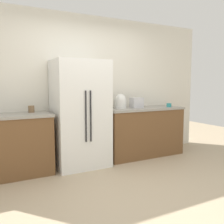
{
  "coord_description": "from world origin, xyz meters",
  "views": [
    {
      "loc": [
        -1.66,
        -2.6,
        1.38
      ],
      "look_at": [
        -0.08,
        0.4,
        1.0
      ],
      "focal_mm": 39.87,
      "sensor_mm": 36.0,
      "label": 1
    }
  ],
  "objects_px": {
    "cup_a": "(169,105)",
    "cup_b": "(31,109)",
    "refrigerator": "(80,114)",
    "rice_cooker": "(120,102)",
    "toaster": "(136,103)"
  },
  "relations": [
    {
      "from": "refrigerator",
      "to": "cup_a",
      "type": "bearing_deg",
      "value": -2.75
    },
    {
      "from": "cup_b",
      "to": "refrigerator",
      "type": "bearing_deg",
      "value": -12.29
    },
    {
      "from": "rice_cooker",
      "to": "toaster",
      "type": "bearing_deg",
      "value": -10.24
    },
    {
      "from": "refrigerator",
      "to": "cup_a",
      "type": "distance_m",
      "value": 1.82
    },
    {
      "from": "toaster",
      "to": "refrigerator",
      "type": "bearing_deg",
      "value": -177.07
    },
    {
      "from": "toaster",
      "to": "cup_b",
      "type": "distance_m",
      "value": 1.92
    },
    {
      "from": "refrigerator",
      "to": "cup_b",
      "type": "bearing_deg",
      "value": 167.71
    },
    {
      "from": "rice_cooker",
      "to": "cup_b",
      "type": "bearing_deg",
      "value": 178.24
    },
    {
      "from": "rice_cooker",
      "to": "cup_a",
      "type": "height_order",
      "value": "rice_cooker"
    },
    {
      "from": "cup_a",
      "to": "cup_b",
      "type": "bearing_deg",
      "value": 174.4
    },
    {
      "from": "refrigerator",
      "to": "rice_cooker",
      "type": "bearing_deg",
      "value": 7.95
    },
    {
      "from": "refrigerator",
      "to": "toaster",
      "type": "bearing_deg",
      "value": 2.93
    },
    {
      "from": "rice_cooker",
      "to": "cup_b",
      "type": "relative_size",
      "value": 2.44
    },
    {
      "from": "toaster",
      "to": "rice_cooker",
      "type": "distance_m",
      "value": 0.32
    },
    {
      "from": "rice_cooker",
      "to": "cup_a",
      "type": "bearing_deg",
      "value": -11.7
    }
  ]
}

